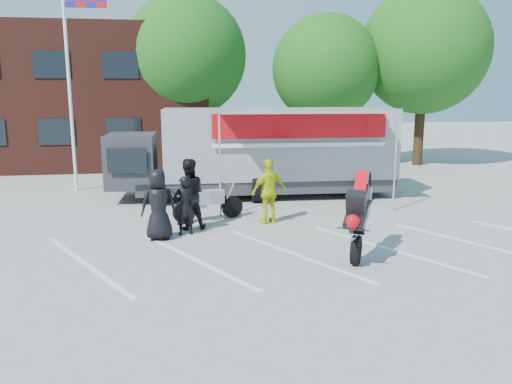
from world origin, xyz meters
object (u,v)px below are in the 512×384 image
object	(u,v)px
tree_mid	(326,69)
transporter_truck	(266,196)
spectator_hivis	(269,191)
spectator_leather_b	(184,206)
flagpole	(74,58)
spectator_leather_c	(188,194)
stunt_bike_rider	(361,255)
parked_motorcycle	(209,220)
spectator_leather_a	(158,205)
tree_right	(424,50)
tree_left	(186,56)

from	to	relation	value
tree_mid	transporter_truck	world-z (taller)	tree_mid
spectator_hivis	spectator_leather_b	bearing A→B (deg)	-2.17
flagpole	spectator_leather_c	size ratio (longest dim) A/B	4.01
flagpole	spectator_leather_b	world-z (taller)	flagpole
tree_mid	stunt_bike_rider	size ratio (longest dim) A/B	3.45
parked_motorcycle	tree_mid	bearing A→B (deg)	-51.50
transporter_truck	stunt_bike_rider	distance (m)	7.11
flagpole	spectator_leather_c	xyz separation A→B (m)	(4.01, -6.34, -4.06)
tree_mid	spectator_leather_a	distance (m)	15.20
tree_mid	parked_motorcycle	size ratio (longest dim) A/B	3.38
parked_motorcycle	spectator_leather_b	world-z (taller)	spectator_leather_b
flagpole	transporter_truck	xyz separation A→B (m)	(6.91, -2.29, -5.05)
tree_right	stunt_bike_rider	size ratio (longest dim) A/B	4.10
tree_mid	spectator_hivis	size ratio (longest dim) A/B	4.02
parked_motorcycle	spectator_hivis	size ratio (longest dim) A/B	1.19
parked_motorcycle	flagpole	bearing A→B (deg)	20.76
tree_mid	tree_right	world-z (taller)	tree_right
tree_right	parked_motorcycle	xyz separation A→B (m)	(-11.63, -10.00, -5.88)
stunt_bike_rider	tree_left	bearing A→B (deg)	133.34
spectator_leather_b	spectator_leather_c	size ratio (longest dim) A/B	0.80
tree_left	spectator_leather_a	world-z (taller)	tree_left
tree_right	spectator_leather_b	world-z (taller)	tree_right
parked_motorcycle	spectator_leather_a	world-z (taller)	spectator_leather_a
tree_mid	tree_right	xyz separation A→B (m)	(5.00, -0.50, 0.93)
transporter_truck	tree_mid	bearing A→B (deg)	61.38
flagpole	tree_mid	size ratio (longest dim) A/B	1.04
transporter_truck	spectator_leather_b	xyz separation A→B (m)	(-3.02, -4.64, 0.80)
tree_right	spectator_leather_c	world-z (taller)	tree_right
stunt_bike_rider	spectator_leather_c	xyz separation A→B (m)	(-3.98, 2.98, 1.00)
tree_left	transporter_truck	xyz separation A→B (m)	(2.67, -8.29, -5.57)
tree_right	spectator_leather_a	distance (m)	18.24
spectator_leather_a	spectator_leather_b	size ratio (longest dim) A/B	1.16
transporter_truck	parked_motorcycle	distance (m)	3.95
tree_left	spectator_leather_c	size ratio (longest dim) A/B	4.33
spectator_leather_c	spectator_hivis	bearing A→B (deg)	-177.59
tree_left	tree_mid	size ratio (longest dim) A/B	1.13
transporter_truck	parked_motorcycle	bearing A→B (deg)	-123.50
stunt_bike_rider	transporter_truck	bearing A→B (deg)	128.32
flagpole	transporter_truck	distance (m)	8.86
parked_motorcycle	tree_right	bearing A→B (deg)	-68.54
parked_motorcycle	spectator_leather_b	distance (m)	1.79
flagpole	spectator_leather_c	world-z (taller)	flagpole
spectator_leather_a	parked_motorcycle	bearing A→B (deg)	-136.46
tree_left	spectator_hivis	world-z (taller)	tree_left
spectator_leather_c	parked_motorcycle	bearing A→B (deg)	-129.85
tree_left	transporter_truck	bearing A→B (deg)	-72.16
tree_left	tree_mid	xyz separation A→B (m)	(7.00, -1.00, -0.62)
spectator_leather_a	spectator_leather_c	size ratio (longest dim) A/B	0.93
transporter_truck	tree_right	bearing A→B (deg)	38.14
spectator_leather_a	spectator_hivis	size ratio (longest dim) A/B	0.98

